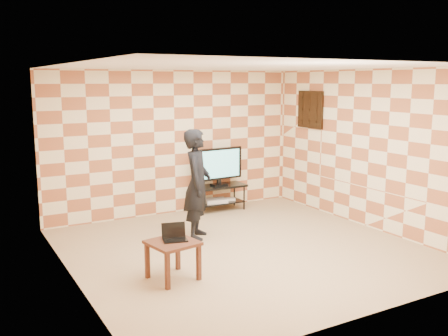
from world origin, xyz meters
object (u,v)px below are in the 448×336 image
(tv, at_px, (219,165))
(person, at_px, (197,184))
(side_table, at_px, (173,248))
(tv_stand, at_px, (219,192))

(tv, distance_m, person, 1.75)
(side_table, bearing_deg, tv_stand, 51.39)
(tv, height_order, person, person)
(tv_stand, bearing_deg, side_table, -128.61)
(person, bearing_deg, tv_stand, -5.89)
(tv_stand, height_order, tv, tv)
(tv_stand, distance_m, tv, 0.54)
(side_table, distance_m, person, 1.80)
(tv_stand, distance_m, person, 1.82)
(person, bearing_deg, tv, -5.95)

